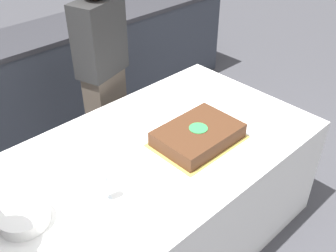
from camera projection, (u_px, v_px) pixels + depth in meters
ground_plane at (156, 235)px, 2.66m from camera, size 14.00×14.00×0.00m
back_counter at (27, 89)px, 3.37m from camera, size 4.40×0.58×0.92m
dining_table at (155, 196)px, 2.45m from camera, size 1.95×1.13×0.75m
cake at (198, 135)px, 2.26m from camera, size 0.51×0.37×0.10m
plate_stack at (24, 218)px, 1.77m from camera, size 0.23×0.23×0.06m
wine_glass at (104, 183)px, 1.84m from camera, size 0.06×0.06×0.16m
side_plate_near_cake at (163, 116)px, 2.50m from camera, size 0.19×0.19×0.00m
side_plate_right_edge at (207, 101)px, 2.65m from camera, size 0.19×0.19×0.00m
person_cutting_cake at (103, 77)px, 2.78m from camera, size 0.40×0.29×1.58m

